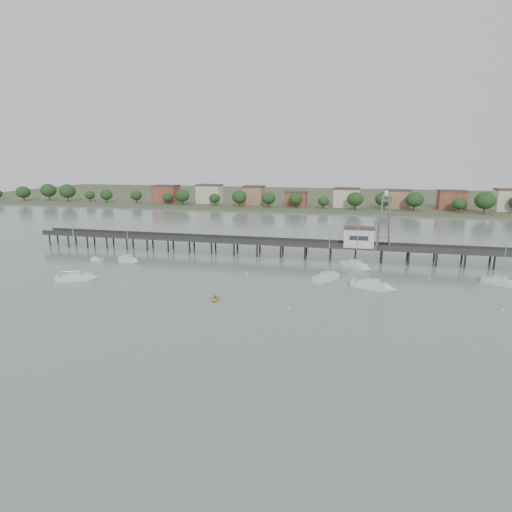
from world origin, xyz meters
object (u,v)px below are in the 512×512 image
at_px(sailboat_a, 82,277).
at_px(sailboat_b, 130,260).
at_px(sailboat_c, 331,276).
at_px(lattice_tower, 384,222).
at_px(sailboat_f, 359,266).
at_px(sailboat_d, 378,286).
at_px(sailboat_e, 505,283).
at_px(white_tender, 97,260).
at_px(pier, 270,243).
at_px(yellow_dinghy, 215,300).

height_order(sailboat_a, sailboat_b, sailboat_a).
relative_size(sailboat_b, sailboat_c, 0.75).
height_order(lattice_tower, sailboat_f, lattice_tower).
bearing_deg(sailboat_d, sailboat_f, 123.29).
bearing_deg(sailboat_e, white_tender, -143.32).
relative_size(sailboat_d, sailboat_f, 1.10).
relative_size(sailboat_e, sailboat_a, 0.89).
distance_m(pier, sailboat_b, 39.57).
bearing_deg(sailboat_a, sailboat_c, -10.82).
height_order(pier, lattice_tower, lattice_tower).
height_order(sailboat_f, yellow_dinghy, sailboat_f).
bearing_deg(yellow_dinghy, pier, 86.23).
relative_size(sailboat_f, yellow_dinghy, 4.53).
bearing_deg(sailboat_c, sailboat_e, -49.63).
relative_size(sailboat_d, sailboat_c, 1.08).
bearing_deg(sailboat_d, sailboat_e, 37.61).
bearing_deg(lattice_tower, sailboat_a, -153.30).
bearing_deg(sailboat_f, sailboat_c, -82.66).
bearing_deg(sailboat_a, sailboat_e, -14.44).
distance_m(sailboat_f, yellow_dinghy, 43.00).
bearing_deg(sailboat_b, white_tender, -160.55).
height_order(sailboat_f, white_tender, sailboat_f).
xyz_separation_m(lattice_tower, sailboat_c, (-12.65, -20.69, -10.46)).
relative_size(sailboat_a, sailboat_b, 1.38).
distance_m(pier, sailboat_d, 39.70).
bearing_deg(pier, sailboat_a, -137.41).
distance_m(sailboat_d, sailboat_c, 12.08).
height_order(lattice_tower, sailboat_c, lattice_tower).
relative_size(lattice_tower, sailboat_c, 1.12).
relative_size(pier, white_tender, 41.51).
xyz_separation_m(sailboat_b, sailboat_f, (61.05, 7.58, -0.02)).
distance_m(sailboat_a, sailboat_b, 18.35).
distance_m(sailboat_b, white_tender, 9.93).
relative_size(sailboat_e, white_tender, 3.51).
bearing_deg(sailboat_e, sailboat_a, -132.89).
relative_size(sailboat_a, sailboat_f, 1.04).
xyz_separation_m(lattice_tower, white_tender, (-77.10, -17.45, -10.69)).
distance_m(sailboat_c, sailboat_f, 13.21).
bearing_deg(sailboat_f, yellow_dinghy, -94.20).
height_order(lattice_tower, sailboat_e, lattice_tower).
bearing_deg(lattice_tower, sailboat_c, -121.43).
relative_size(pier, sailboat_a, 10.52).
bearing_deg(lattice_tower, sailboat_e, -34.00).
height_order(sailboat_a, sailboat_c, sailboat_a).
bearing_deg(sailboat_a, pier, 17.68).
distance_m(lattice_tower, sailboat_b, 70.05).
xyz_separation_m(pier, sailboat_c, (18.85, -20.69, -3.16)).
height_order(sailboat_e, sailboat_c, sailboat_c).
distance_m(pier, yellow_dinghy, 41.92).
height_order(sailboat_a, sailboat_d, sailboat_d).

